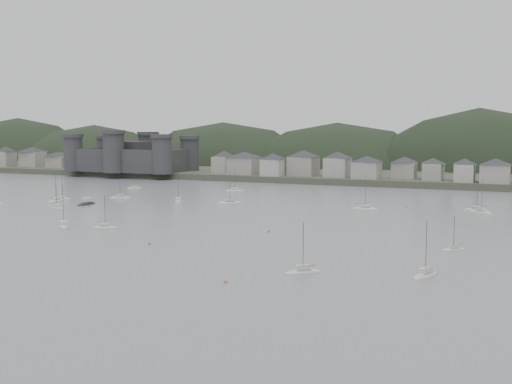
% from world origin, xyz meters
% --- Properties ---
extents(ground, '(900.00, 900.00, 0.00)m').
position_xyz_m(ground, '(0.00, 0.00, 0.00)').
color(ground, slate).
rests_on(ground, ground).
extents(far_shore_land, '(900.00, 250.00, 3.00)m').
position_xyz_m(far_shore_land, '(0.00, 295.00, 1.50)').
color(far_shore_land, '#383D2D').
rests_on(far_shore_land, ground).
extents(forested_ridge, '(851.55, 103.94, 102.57)m').
position_xyz_m(forested_ridge, '(4.83, 269.40, -11.28)').
color(forested_ridge, black).
rests_on(forested_ridge, ground).
extents(castle, '(66.00, 43.00, 20.00)m').
position_xyz_m(castle, '(-120.00, 179.80, 10.96)').
color(castle, '#333335').
rests_on(castle, far_shore_land).
extents(waterfront_town, '(451.48, 28.46, 12.92)m').
position_xyz_m(waterfront_town, '(50.59, 183.34, 8.66)').
color(waterfront_town, gray).
rests_on(waterfront_town, far_shore_land).
extents(moored_fleet, '(216.04, 156.47, 12.43)m').
position_xyz_m(moored_fleet, '(-11.80, 59.48, 0.18)').
color(moored_fleet, beige).
rests_on(moored_fleet, ground).
extents(motor_launch_far, '(3.30, 8.81, 4.08)m').
position_xyz_m(motor_launch_far, '(-59.53, 66.96, 0.28)').
color(motor_launch_far, black).
rests_on(motor_launch_far, ground).
extents(mooring_buoys, '(163.44, 140.00, 0.70)m').
position_xyz_m(mooring_buoys, '(1.17, 55.96, 0.15)').
color(mooring_buoys, '#BD6F3F').
rests_on(mooring_buoys, ground).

